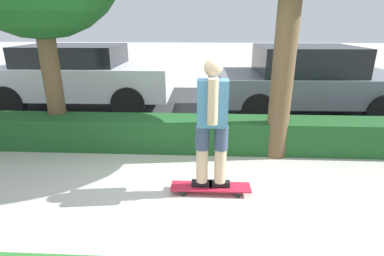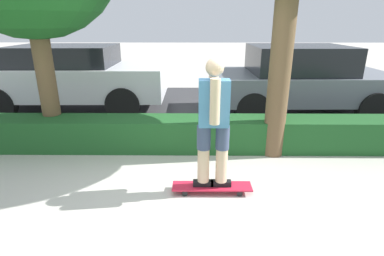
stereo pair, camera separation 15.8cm
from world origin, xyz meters
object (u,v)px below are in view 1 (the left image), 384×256
(skater_person, at_px, (212,123))
(parked_car_front, at_px, (79,76))
(parked_car_middle, at_px, (307,80))
(skateboard, at_px, (211,187))

(skater_person, height_order, parked_car_front, skater_person)
(parked_car_front, distance_m, parked_car_middle, 5.45)
(skater_person, xyz_separation_m, parked_car_front, (-3.20, 3.81, -0.11))
(skater_person, xyz_separation_m, parked_car_middle, (2.25, 3.65, -0.13))
(skateboard, xyz_separation_m, parked_car_front, (-3.20, 3.81, 0.77))
(skateboard, relative_size, parked_car_front, 0.23)
(skateboard, height_order, parked_car_middle, parked_car_middle)
(parked_car_front, relative_size, parked_car_middle, 1.07)
(skateboard, bearing_deg, parked_car_front, 130.05)
(skater_person, bearing_deg, parked_car_middle, 58.38)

